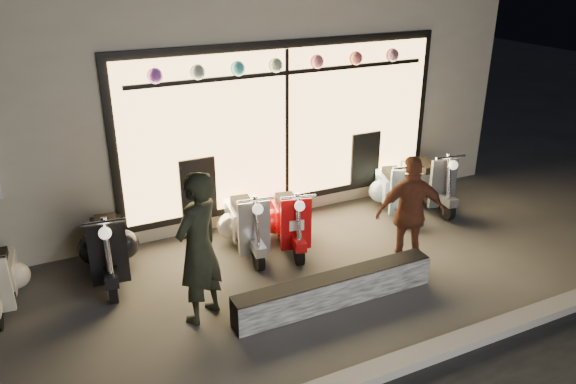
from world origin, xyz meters
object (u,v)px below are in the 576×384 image
(man, at_px, (198,248))
(graffiti_barrier, at_px, (335,289))
(scooter_silver, at_px, (245,222))
(scooter_red, at_px, (288,218))
(woman, at_px, (410,213))

(man, bearing_deg, graffiti_barrier, 130.75)
(graffiti_barrier, xyz_separation_m, scooter_silver, (-0.44, 1.89, 0.20))
(scooter_red, bearing_deg, woman, -36.28)
(man, bearing_deg, scooter_silver, -161.38)
(graffiti_barrier, bearing_deg, scooter_silver, 103.27)
(scooter_silver, relative_size, man, 0.75)
(man, distance_m, woman, 2.96)
(man, relative_size, woman, 1.15)
(scooter_silver, relative_size, scooter_red, 1.02)
(graffiti_barrier, distance_m, scooter_silver, 1.95)
(graffiti_barrier, height_order, scooter_red, scooter_red)
(graffiti_barrier, relative_size, scooter_red, 1.95)
(scooter_silver, distance_m, man, 1.90)
(scooter_silver, xyz_separation_m, woman, (1.82, -1.52, 0.41))
(woman, bearing_deg, man, 17.88)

